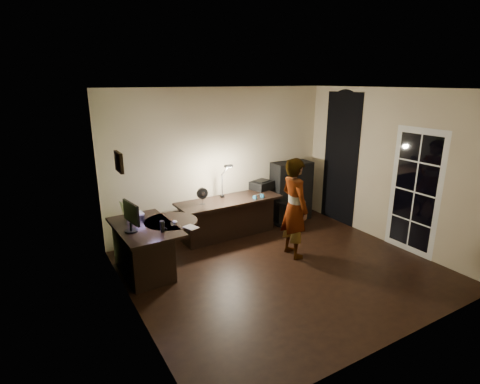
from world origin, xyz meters
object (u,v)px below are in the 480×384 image
desk_left (146,249)px  monitor (131,221)px  office_chair (287,203)px  cabinet (291,191)px  person (294,208)px  desk_right (230,218)px

desk_left → monitor: bearing=-154.1°
desk_left → office_chair: size_ratio=1.44×
cabinet → desk_left: bearing=-163.7°
office_chair → person: (-0.76, -1.17, 0.37)m
office_chair → monitor: bearing=-146.4°
cabinet → monitor: (-3.51, -0.86, 0.31)m
person → cabinet: bearing=-32.4°
desk_right → monitor: size_ratio=4.18×
desk_right → monitor: bearing=-161.7°
desk_left → office_chair: bearing=7.8°
cabinet → monitor: bearing=-162.6°
office_chair → person: 1.45m
office_chair → desk_left: bearing=-147.8°
desk_right → person: size_ratio=1.17×
monitor → person: size_ratio=0.28×
person → monitor: bearing=82.2°
desk_right → cabinet: cabinet is taller
cabinet → person: size_ratio=0.74×
desk_right → monitor: monitor is taller
office_chair → person: size_ratio=0.55×
cabinet → desk_right: bearing=-170.1°
desk_right → person: bearing=-67.0°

